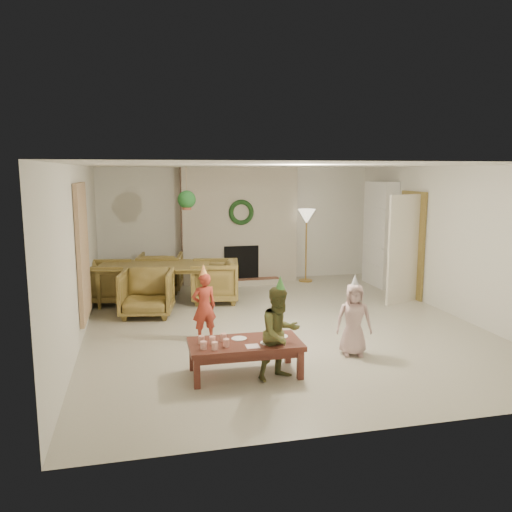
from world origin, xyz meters
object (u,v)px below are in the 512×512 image
object	(u,v)px
dining_chair_left	(106,282)
child_plaid	(280,333)
dining_chair_right	(215,281)
dining_chair_far	(160,272)
dining_table	(154,284)
coffee_table_top	(245,344)
child_red	(204,307)
child_pink	(354,319)
dining_chair_near	(147,293)

from	to	relation	value
dining_chair_left	child_plaid	world-z (taller)	child_plaid
dining_chair_right	dining_chair_far	bearing A→B (deg)	-128.66
dining_table	dining_chair_far	bearing A→B (deg)	90.00
dining_chair_far	coffee_table_top	bearing A→B (deg)	109.46
dining_chair_right	child_red	distance (m)	2.21
dining_chair_left	child_pink	xyz separation A→B (m)	(3.35, -3.55, 0.09)
dining_table	child_plaid	xyz separation A→B (m)	(1.30, -3.95, 0.20)
dining_table	child_plaid	distance (m)	4.16
dining_chair_near	coffee_table_top	distance (m)	3.07
dining_chair_left	coffee_table_top	bearing A→B (deg)	-145.22
dining_chair_far	child_plaid	world-z (taller)	child_plaid
dining_table	child_red	xyz separation A→B (m)	(0.62, -2.35, 0.14)
coffee_table_top	child_red	world-z (taller)	child_red
child_plaid	dining_chair_near	bearing A→B (deg)	96.14
dining_table	dining_chair_right	size ratio (longest dim) A/B	2.34
dining_chair_far	child_plaid	size ratio (longest dim) A/B	0.78
dining_table	child_red	bearing A→B (deg)	-65.26
dining_chair_far	child_plaid	xyz separation A→B (m)	(1.15, -4.83, 0.16)
dining_chair_right	child_plaid	world-z (taller)	child_plaid
child_plaid	child_pink	xyz separation A→B (m)	(1.17, 0.55, -0.07)
dining_chair_far	dining_chair_left	world-z (taller)	same
dining_chair_near	child_red	size ratio (longest dim) A/B	0.88
dining_table	dining_chair_left	xyz separation A→B (m)	(-0.88, 0.15, 0.04)
child_pink	child_red	bearing A→B (deg)	164.49
dining_chair_left	child_plaid	size ratio (longest dim) A/B	0.78
dining_chair_near	child_plaid	distance (m)	3.40
dining_chair_far	child_pink	xyz separation A→B (m)	(2.32, -4.28, 0.09)
coffee_table_top	child_plaid	distance (m)	0.46
dining_chair_far	coffee_table_top	distance (m)	4.69
child_pink	child_plaid	bearing A→B (deg)	-140.74
dining_chair_near	coffee_table_top	world-z (taller)	dining_chair_near
dining_chair_near	dining_chair_far	bearing A→B (deg)	90.00
dining_chair_left	child_red	distance (m)	2.92
dining_chair_near	child_pink	xyz separation A→B (m)	(2.62, -2.52, 0.09)
child_red	dining_chair_left	bearing A→B (deg)	-69.55
child_red	coffee_table_top	bearing A→B (deg)	91.99
dining_table	coffee_table_top	xyz separation A→B (m)	(0.93, -3.75, 0.02)
dining_chair_near	dining_chair_right	bearing A→B (deg)	38.66
dining_chair_left	dining_chair_right	size ratio (longest dim) A/B	1.00
dining_chair_left	coffee_table_top	world-z (taller)	dining_chair_left
dining_chair_right	child_red	bearing A→B (deg)	-2.47
dining_chair_right	coffee_table_top	bearing A→B (deg)	7.24
dining_chair_left	dining_chair_right	xyz separation A→B (m)	(1.97, -0.35, 0.00)
dining_chair_near	coffee_table_top	bearing A→B (deg)	-59.40
dining_table	dining_chair_far	world-z (taller)	dining_chair_far
dining_table	child_pink	bearing A→B (deg)	-44.07
dining_table	child_pink	size ratio (longest dim) A/B	2.10
coffee_table_top	dining_chair_left	bearing A→B (deg)	115.63
coffee_table_top	child_pink	distance (m)	1.58
child_plaid	coffee_table_top	bearing A→B (deg)	132.31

